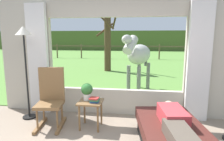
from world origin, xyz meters
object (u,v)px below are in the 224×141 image
(side_table, at_px, (91,106))
(book_stack, at_px, (94,100))
(horse, at_px, (138,55))
(reclining_person, at_px, (175,122))
(potted_plant, at_px, (87,91))
(pasture_tree, at_px, (108,37))
(recliner_sofa, at_px, (173,140))
(floor_lamp_left, at_px, (24,45))
(rocking_chair, at_px, (51,98))

(side_table, relative_size, book_stack, 2.84)
(side_table, bearing_deg, horse, 71.34)
(reclining_person, height_order, horse, horse)
(potted_plant, bearing_deg, pasture_tree, 95.40)
(recliner_sofa, distance_m, horse, 3.36)
(reclining_person, height_order, book_stack, reclining_person)
(horse, bearing_deg, pasture_tree, -46.69)
(book_stack, distance_m, pasture_tree, 6.33)
(potted_plant, distance_m, horse, 2.66)
(book_stack, bearing_deg, floor_lamp_left, 167.56)
(horse, height_order, pasture_tree, pasture_tree)
(book_stack, bearing_deg, horse, 73.53)
(book_stack, height_order, horse, horse)
(rocking_chair, xyz_separation_m, side_table, (0.79, -0.02, -0.12))
(reclining_person, height_order, floor_lamp_left, floor_lamp_left)
(reclining_person, xyz_separation_m, pasture_tree, (-2.05, 6.84, 1.18))
(recliner_sofa, xyz_separation_m, potted_plant, (-1.47, 0.73, 0.48))
(side_table, bearing_deg, recliner_sofa, -25.59)
(reclining_person, bearing_deg, horse, 91.58)
(rocking_chair, height_order, side_table, rocking_chair)
(floor_lamp_left, bearing_deg, horse, 44.78)
(floor_lamp_left, height_order, horse, floor_lamp_left)
(reclining_person, xyz_separation_m, side_table, (-1.39, 0.72, -0.10))
(book_stack, relative_size, pasture_tree, 0.05)
(rocking_chair, bearing_deg, recliner_sofa, -26.31)
(reclining_person, bearing_deg, floor_lamp_left, 152.60)
(recliner_sofa, bearing_deg, potted_plant, 145.78)
(floor_lamp_left, bearing_deg, recliner_sofa, -18.54)
(potted_plant, height_order, horse, horse)
(recliner_sofa, bearing_deg, rocking_chair, 154.58)
(recliner_sofa, xyz_separation_m, horse, (-0.54, 3.18, 0.94))
(recliner_sofa, bearing_deg, book_stack, 147.00)
(floor_lamp_left, distance_m, pasture_tree, 5.90)
(reclining_person, distance_m, book_stack, 1.46)
(reclining_person, distance_m, horse, 3.34)
(side_table, xyz_separation_m, potted_plant, (-0.08, 0.06, 0.28))
(recliner_sofa, distance_m, reclining_person, 0.31)
(pasture_tree, bearing_deg, horse, -67.42)
(recliner_sofa, bearing_deg, floor_lamp_left, 153.51)
(recliner_sofa, bearing_deg, pasture_tree, 98.80)
(book_stack, bearing_deg, recliner_sofa, -25.06)
(potted_plant, height_order, pasture_tree, pasture_tree)
(recliner_sofa, relative_size, book_stack, 9.89)
(rocking_chair, relative_size, floor_lamp_left, 0.59)
(side_table, distance_m, book_stack, 0.18)
(recliner_sofa, xyz_separation_m, reclining_person, (-0.00, -0.05, 0.30))
(side_table, distance_m, potted_plant, 0.29)
(reclining_person, relative_size, floor_lamp_left, 0.75)
(rocking_chair, distance_m, floor_lamp_left, 1.20)
(pasture_tree, bearing_deg, potted_plant, -84.60)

